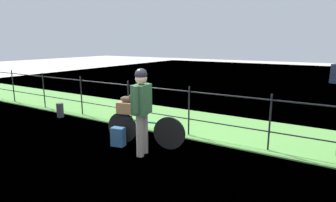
{
  "coord_description": "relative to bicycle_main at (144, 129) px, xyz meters",
  "views": [
    {
      "loc": [
        2.92,
        -3.77,
        2.15
      ],
      "look_at": [
        -0.24,
        1.3,
        0.9
      ],
      "focal_mm": 30.11,
      "sensor_mm": 36.0,
      "label": 1
    }
  ],
  "objects": [
    {
      "name": "wooden_crate",
      "position": [
        -0.39,
        -0.08,
        0.44
      ],
      "size": [
        0.42,
        0.32,
        0.23
      ],
      "primitive_type": "cube",
      "rotation": [
        0.0,
        0.0,
        0.2
      ],
      "color": "olive",
      "rests_on": "bicycle_main"
    },
    {
      "name": "terrier_dog",
      "position": [
        -0.37,
        -0.08,
        0.63
      ],
      "size": [
        0.32,
        0.19,
        0.18
      ],
      "color": "#4C3D2D",
      "rests_on": "wooden_crate"
    },
    {
      "name": "bicycle_main",
      "position": [
        0.0,
        0.0,
        0.0
      ],
      "size": [
        1.73,
        0.4,
        0.68
      ],
      "color": "black",
      "rests_on": "ground"
    },
    {
      "name": "mooring_bollard",
      "position": [
        -3.47,
        0.56,
        -0.15
      ],
      "size": [
        0.2,
        0.2,
        0.41
      ],
      "primitive_type": "cylinder",
      "color": "#38383D",
      "rests_on": "ground"
    },
    {
      "name": "iron_fence",
      "position": [
        0.5,
        1.06,
        0.32
      ],
      "size": [
        18.04,
        0.04,
        1.17
      ],
      "color": "black",
      "rests_on": "ground"
    },
    {
      "name": "ground_plane",
      "position": [
        0.5,
        -0.77,
        -0.36
      ],
      "size": [
        60.0,
        60.0,
        0.0
      ],
      "primitive_type": "plane",
      "color": "#B2ADA3"
    },
    {
      "name": "backpack_on_paving",
      "position": [
        -0.46,
        -0.31,
        -0.16
      ],
      "size": [
        0.31,
        0.23,
        0.4
      ],
      "primitive_type": "cube",
      "rotation": [
        0.0,
        0.0,
        0.2
      ],
      "color": "#28517A",
      "rests_on": "ground"
    },
    {
      "name": "cyclist_person",
      "position": [
        0.26,
        -0.41,
        0.65
      ],
      "size": [
        0.33,
        0.53,
        1.68
      ],
      "color": "gray",
      "rests_on": "ground"
    },
    {
      "name": "harbor_water",
      "position": [
        0.5,
        10.21,
        -0.36
      ],
      "size": [
        30.0,
        30.0,
        0.0
      ],
      "primitive_type": "plane",
      "color": "#426684",
      "rests_on": "ground"
    },
    {
      "name": "grass_strip",
      "position": [
        0.5,
        2.02,
        -0.34
      ],
      "size": [
        27.0,
        2.4,
        0.03
      ],
      "primitive_type": "cube",
      "color": "#569342",
      "rests_on": "ground"
    }
  ]
}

